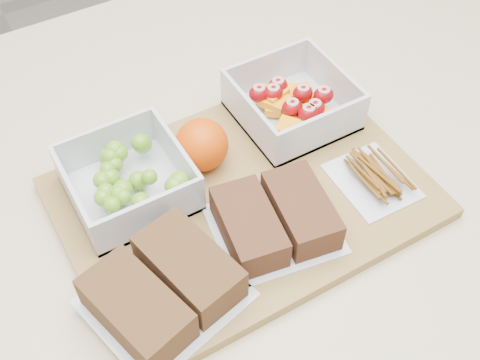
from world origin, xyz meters
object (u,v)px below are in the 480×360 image
at_px(fruit_container, 292,104).
at_px(sandwich_bag_center, 275,219).
at_px(cutting_board, 244,198).
at_px(pretzel_bag, 373,176).
at_px(sandwich_bag_left, 164,288).
at_px(grape_container, 129,179).
at_px(orange, 202,145).

relative_size(fruit_container, sandwich_bag_center, 0.90).
distance_m(cutting_board, pretzel_bag, 0.16).
height_order(sandwich_bag_center, pretzel_bag, sandwich_bag_center).
relative_size(fruit_container, sandwich_bag_left, 0.78).
bearing_deg(sandwich_bag_center, pretzel_bag, 0.33).
height_order(grape_container, fruit_container, fruit_container).
bearing_deg(pretzel_bag, orange, 141.60).
bearing_deg(fruit_container, grape_container, -176.89).
bearing_deg(cutting_board, sandwich_bag_left, -150.64).
height_order(cutting_board, orange, orange).
distance_m(grape_container, sandwich_bag_left, 0.15).
xyz_separation_m(orange, sandwich_bag_left, (-0.12, -0.15, -0.01)).
distance_m(fruit_container, sandwich_bag_center, 0.19).
bearing_deg(fruit_container, orange, -174.09).
bearing_deg(sandwich_bag_left, grape_container, 80.06).
distance_m(sandwich_bag_center, pretzel_bag, 0.14).
bearing_deg(grape_container, sandwich_bag_left, -99.94).
height_order(cutting_board, fruit_container, fruit_container).
bearing_deg(orange, pretzel_bag, -38.40).
bearing_deg(sandwich_bag_left, cutting_board, 29.65).
bearing_deg(fruit_container, sandwich_bag_left, -148.19).
xyz_separation_m(sandwich_bag_center, pretzel_bag, (0.14, 0.00, -0.01)).
height_order(grape_container, orange, orange).
distance_m(sandwich_bag_left, sandwich_bag_center, 0.15).
bearing_deg(pretzel_bag, cutting_board, 156.83).
bearing_deg(fruit_container, cutting_board, -145.80).
distance_m(cutting_board, fruit_container, 0.15).
relative_size(cutting_board, fruit_container, 3.06).
bearing_deg(orange, sandwich_bag_left, -129.46).
relative_size(grape_container, sandwich_bag_left, 0.76).
bearing_deg(pretzel_bag, grape_container, 153.14).
height_order(fruit_container, orange, orange).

